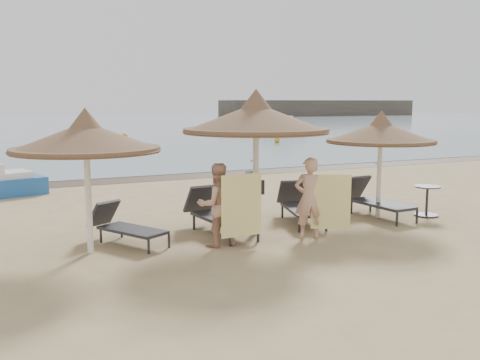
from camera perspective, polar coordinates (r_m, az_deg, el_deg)
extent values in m
plane|color=tan|center=(10.41, 0.20, -6.80)|extent=(160.00, 160.00, 0.00)
cube|color=slate|center=(89.22, -22.57, 5.98)|extent=(200.00, 140.00, 0.03)
cube|color=#493827|center=(19.17, -11.95, 0.02)|extent=(200.00, 1.60, 0.01)
cube|color=brown|center=(107.02, 8.51, 7.61)|extent=(40.00, 8.00, 3.00)
cube|color=silver|center=(45.05, 4.52, 5.50)|extent=(4.00, 1.60, 1.00)
cube|color=silver|center=(45.02, 4.53, 6.45)|extent=(1.50, 1.00, 0.60)
cylinder|color=white|center=(9.96, -15.85, -2.16)|extent=(0.11, 0.11, 1.92)
cone|color=brown|center=(9.82, -16.12, 4.51)|extent=(2.65, 2.65, 0.50)
cone|color=brown|center=(9.81, -16.19, 6.26)|extent=(0.64, 0.64, 0.41)
cylinder|color=brown|center=(9.84, -16.06, 3.13)|extent=(2.59, 2.59, 0.09)
cylinder|color=white|center=(11.00, 1.69, -0.18)|extent=(0.12, 0.12, 2.18)
cone|color=brown|center=(10.88, 1.72, 6.70)|extent=(3.01, 3.01, 0.57)
cone|color=brown|center=(10.88, 1.73, 8.50)|extent=(0.73, 0.73, 0.47)
cylinder|color=brown|center=(10.89, 1.71, 5.28)|extent=(2.95, 2.95, 0.10)
cylinder|color=white|center=(13.00, 14.61, 0.13)|extent=(0.11, 0.11, 1.84)
cone|color=brown|center=(12.90, 14.79, 5.03)|extent=(2.54, 2.54, 0.48)
cone|color=brown|center=(12.88, 14.84, 6.31)|extent=(0.61, 0.61, 0.39)
cylinder|color=brown|center=(12.91, 14.75, 4.02)|extent=(2.49, 2.49, 0.09)
cylinder|color=#29292F|center=(9.82, -9.72, -7.05)|extent=(0.05, 0.05, 0.26)
cylinder|color=#29292F|center=(10.18, -7.59, -6.45)|extent=(0.05, 0.05, 0.26)
cylinder|color=#29292F|center=(10.78, -14.62, -5.82)|extent=(0.05, 0.05, 0.26)
cylinder|color=#29292F|center=(11.11, -12.51, -5.33)|extent=(0.05, 0.05, 0.26)
cube|color=black|center=(10.46, -11.40, -5.25)|extent=(1.18, 1.51, 0.06)
cube|color=black|center=(11.02, -14.35, -3.45)|extent=(0.70, 0.63, 0.53)
cylinder|color=#29292F|center=(10.19, -1.02, -6.23)|extent=(0.06, 0.06, 0.31)
cylinder|color=#29292F|center=(10.50, 1.95, -5.78)|extent=(0.06, 0.06, 0.31)
cylinder|color=#29292F|center=(11.52, -4.93, -4.54)|extent=(0.06, 0.06, 0.31)
cylinder|color=#29292F|center=(11.81, -2.20, -4.20)|extent=(0.06, 0.06, 0.31)
cube|color=black|center=(11.00, -1.80, -4.12)|extent=(0.86, 1.73, 0.07)
cube|color=black|center=(11.79, -4.14, -1.96)|extent=(0.74, 0.54, 0.63)
cylinder|color=#29292F|center=(11.31, 6.36, -4.85)|extent=(0.05, 0.05, 0.29)
cylinder|color=#29292F|center=(11.48, 9.20, -4.71)|extent=(0.05, 0.05, 0.29)
cylinder|color=#29292F|center=(12.70, 4.54, -3.37)|extent=(0.05, 0.05, 0.29)
cylinder|color=#29292F|center=(12.85, 7.09, -3.26)|extent=(0.05, 0.05, 0.29)
cube|color=black|center=(12.09, 6.69, -3.13)|extent=(1.05, 1.69, 0.06)
cube|color=black|center=(12.92, 5.57, -1.23)|extent=(0.75, 0.60, 0.60)
cylinder|color=#29292F|center=(12.27, 16.39, -4.07)|extent=(0.05, 0.05, 0.30)
cylinder|color=#29292F|center=(12.70, 18.35, -3.74)|extent=(0.05, 0.05, 0.30)
cylinder|color=#29292F|center=(13.37, 11.80, -2.90)|extent=(0.05, 0.05, 0.30)
cylinder|color=#29292F|center=(13.76, 13.74, -2.64)|extent=(0.05, 0.05, 0.30)
cube|color=black|center=(13.02, 14.86, -2.48)|extent=(0.76, 1.67, 0.07)
cube|color=black|center=(13.67, 12.16, -0.77)|extent=(0.70, 0.50, 0.62)
cylinder|color=#29292F|center=(13.62, 19.24, -3.55)|extent=(0.56, 0.56, 0.04)
cylinder|color=#29292F|center=(13.56, 19.31, -2.14)|extent=(0.06, 0.06, 0.68)
cylinder|color=#29292F|center=(13.50, 19.38, -0.67)|extent=(0.60, 0.60, 0.03)
imported|color=tan|center=(10.08, -2.48, -1.95)|extent=(0.87, 0.58, 1.84)
imported|color=tan|center=(10.70, 7.39, -1.24)|extent=(1.01, 0.81, 1.90)
cube|color=yellow|center=(9.93, 0.17, -2.73)|extent=(0.84, 0.06, 1.18)
cube|color=yellow|center=(10.72, 9.67, -2.33)|extent=(0.70, 0.38, 1.09)
cube|color=white|center=(11.15, 1.27, 0.11)|extent=(0.27, 0.11, 0.34)
cube|color=#212228|center=(10.87, 2.07, -0.80)|extent=(0.22, 0.10, 0.29)
cube|color=#1E5AA9|center=(17.08, -23.67, -0.65)|extent=(2.31, 1.73, 0.51)
cube|color=silver|center=(17.03, -23.73, 0.42)|extent=(1.54, 1.35, 0.23)
sphere|color=gold|center=(41.08, -12.18, 4.65)|extent=(0.41, 0.41, 0.41)
sphere|color=gold|center=(35.64, 3.98, 4.28)|extent=(0.41, 0.41, 0.41)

